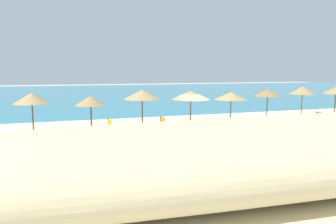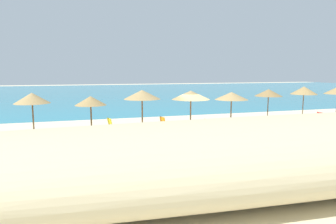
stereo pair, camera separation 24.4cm
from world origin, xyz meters
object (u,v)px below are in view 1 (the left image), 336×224
at_px(beach_umbrella_8, 303,90).
at_px(lounge_chair_4, 157,127).
at_px(beach_umbrella_5, 191,95).
at_px(lounge_chair_2, 314,119).
at_px(beach_umbrella_2, 32,98).
at_px(lounge_chair_1, 104,129).
at_px(beach_umbrella_9, 336,90).
at_px(beach_umbrella_4, 142,95).
at_px(beach_umbrella_3, 91,101).
at_px(beach_umbrella_7, 268,93).
at_px(lounge_chair_0, 197,128).
at_px(beach_umbrella_6, 231,96).

xyz_separation_m(beach_umbrella_8, lounge_chair_4, (-12.44, -1.05, -2.10)).
distance_m(beach_umbrella_5, lounge_chair_2, 10.06).
xyz_separation_m(beach_umbrella_2, lounge_chair_1, (4.10, -0.87, -1.95)).
bearing_deg(beach_umbrella_9, beach_umbrella_4, -179.76).
bearing_deg(beach_umbrella_2, beach_umbrella_9, 0.02).
bearing_deg(beach_umbrella_5, beach_umbrella_2, 176.86).
distance_m(beach_umbrella_2, beach_umbrella_9, 23.31).
xyz_separation_m(beach_umbrella_4, beach_umbrella_8, (13.18, 0.11, 0.03)).
distance_m(beach_umbrella_9, lounge_chair_1, 19.33).
relative_size(lounge_chair_1, lounge_chair_4, 0.95).
height_order(beach_umbrella_3, beach_umbrella_7, beach_umbrella_7).
bearing_deg(beach_umbrella_5, lounge_chair_2, -4.77).
bearing_deg(beach_umbrella_4, beach_umbrella_7, -0.16).
bearing_deg(beach_umbrella_9, lounge_chair_4, -176.38).
height_order(beach_umbrella_3, beach_umbrella_5, beach_umbrella_5).
xyz_separation_m(beach_umbrella_8, lounge_chair_0, (-10.09, -2.25, -2.09)).
height_order(beach_umbrella_2, lounge_chair_4, beach_umbrella_2).
distance_m(beach_umbrella_3, beach_umbrella_8, 16.52).
height_order(beach_umbrella_9, lounge_chair_2, beach_umbrella_9).
distance_m(beach_umbrella_3, lounge_chair_0, 6.95).
height_order(beach_umbrella_7, lounge_chair_0, beach_umbrella_7).
distance_m(beach_umbrella_9, lounge_chair_2, 4.28).
distance_m(beach_umbrella_7, lounge_chair_2, 4.09).
xyz_separation_m(beach_umbrella_2, lounge_chair_0, (9.83, -2.20, -1.99)).
bearing_deg(beach_umbrella_2, beach_umbrella_4, -0.51).
bearing_deg(beach_umbrella_3, lounge_chair_1, -42.72).
bearing_deg(beach_umbrella_9, beach_umbrella_2, -179.98).
xyz_separation_m(beach_umbrella_6, beach_umbrella_9, (9.86, -0.03, 0.22)).
distance_m(beach_umbrella_4, beach_umbrella_7, 9.80).
bearing_deg(lounge_chair_1, beach_umbrella_3, 35.55).
bearing_deg(beach_umbrella_6, lounge_chair_0, -148.33).
distance_m(beach_umbrella_2, beach_umbrella_7, 16.53).
xyz_separation_m(beach_umbrella_3, beach_umbrella_8, (16.51, 0.28, 0.33)).
relative_size(beach_umbrella_9, lounge_chair_1, 1.82).
bearing_deg(beach_umbrella_6, beach_umbrella_8, 0.10).
height_order(beach_umbrella_2, beach_umbrella_4, beach_umbrella_4).
height_order(beach_umbrella_8, lounge_chair_4, beach_umbrella_8).
xyz_separation_m(beach_umbrella_6, beach_umbrella_7, (3.08, -0.13, 0.18)).
xyz_separation_m(beach_umbrella_3, beach_umbrella_4, (3.33, 0.16, 0.30)).
bearing_deg(beach_umbrella_5, beach_umbrella_6, 9.76).
distance_m(beach_umbrella_7, lounge_chair_4, 9.32).
xyz_separation_m(beach_umbrella_5, lounge_chair_1, (-5.92, -0.32, -1.94)).
height_order(beach_umbrella_6, lounge_chair_1, beach_umbrella_6).
bearing_deg(beach_umbrella_3, beach_umbrella_4, 2.83).
distance_m(beach_umbrella_8, lounge_chair_2, 2.58).
distance_m(beach_umbrella_7, lounge_chair_0, 7.30).
height_order(beach_umbrella_6, lounge_chair_4, beach_umbrella_6).
distance_m(beach_umbrella_3, beach_umbrella_4, 3.35).
relative_size(beach_umbrella_9, lounge_chair_2, 1.74).
xyz_separation_m(beach_umbrella_8, lounge_chair_2, (-0.08, -1.42, -2.15)).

